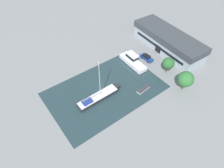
# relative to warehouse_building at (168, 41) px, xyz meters

# --- Properties ---
(ground_plane) EXTENTS (440.00, 440.00, 0.00)m
(ground_plane) POSITION_rel_warehouse_building_xyz_m (3.38, -28.59, -2.93)
(ground_plane) COLOR gray
(water_canal) EXTENTS (20.15, 31.24, 0.01)m
(water_canal) POSITION_rel_warehouse_building_xyz_m (3.38, -28.59, -2.93)
(water_canal) COLOR #23383D
(water_canal) RESTS_ON ground
(warehouse_building) EXTENTS (26.84, 10.30, 5.78)m
(warehouse_building) POSITION_rel_warehouse_building_xyz_m (0.00, 0.00, 0.00)
(warehouse_building) COLOR #99A8B2
(warehouse_building) RESTS_ON ground
(quay_tree_near_building) EXTENTS (3.54, 3.54, 5.33)m
(quay_tree_near_building) POSITION_rel_warehouse_building_xyz_m (8.53, -9.55, 0.61)
(quay_tree_near_building) COLOR brown
(quay_tree_near_building) RESTS_ON ground
(quay_tree_by_water) EXTENTS (4.35, 4.35, 6.16)m
(quay_tree_by_water) POSITION_rel_warehouse_building_xyz_m (16.00, -11.22, 1.05)
(quay_tree_by_water) COLOR brown
(quay_tree_by_water) RESTS_ON ground
(parked_car) EXTENTS (4.68, 2.03, 1.57)m
(parked_car) POSITION_rel_warehouse_building_xyz_m (0.41, -10.02, -2.14)
(parked_car) COLOR navy
(parked_car) RESTS_ON ground
(sailboat_moored) EXTENTS (2.77, 13.12, 12.71)m
(sailboat_moored) POSITION_rel_warehouse_building_xyz_m (4.76, -31.85, -2.30)
(sailboat_moored) COLOR #23282D
(sailboat_moored) RESTS_ON water_canal
(motor_cruiser) EXTENTS (10.18, 3.37, 3.89)m
(motor_cruiser) POSITION_rel_warehouse_building_xyz_m (-0.46, -15.32, -1.53)
(motor_cruiser) COLOR white
(motor_cruiser) RESTS_ON water_canal
(small_dinghy) EXTENTS (1.76, 4.44, 0.58)m
(small_dinghy) POSITION_rel_warehouse_building_xyz_m (9.64, -20.04, -2.63)
(small_dinghy) COLOR silver
(small_dinghy) RESTS_ON water_canal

